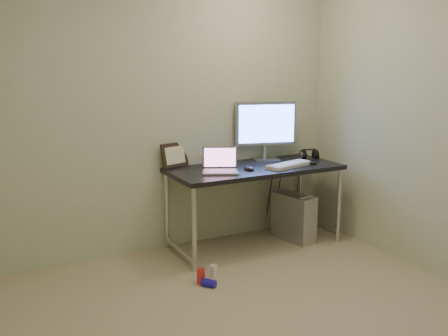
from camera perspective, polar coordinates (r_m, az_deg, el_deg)
wall_back at (r=4.43m, az=-7.53°, el=6.36°), size 3.50×0.02×2.50m
desk at (r=4.55m, az=3.52°, el=-0.81°), size 1.57×0.69×0.75m
tower_computer at (r=4.85m, az=7.97°, el=-5.57°), size 0.26×0.46×0.48m
cable_a at (r=5.04m, az=5.28°, el=-2.74°), size 0.01×0.16×0.69m
cable_b at (r=5.08m, az=6.26°, el=-2.89°), size 0.02×0.11×0.71m
can_red at (r=3.93m, az=-2.65°, el=-12.27°), size 0.09×0.09×0.12m
can_white at (r=4.01m, az=-1.23°, el=-11.79°), size 0.08×0.08×0.11m
can_blue at (r=3.89m, az=-1.73°, el=-13.01°), size 0.11×0.12×0.06m
laptop at (r=4.30m, az=-0.44°, el=0.21°), size 0.38×0.36×0.21m
monitor at (r=4.80m, az=4.78°, el=4.77°), size 0.59×0.23×0.56m
keyboard at (r=4.57m, az=7.49°, el=0.36°), size 0.50×0.28×0.03m
mouse_right at (r=4.71m, az=9.90°, el=0.71°), size 0.08×0.12×0.04m
mouse_left at (r=4.37m, az=2.87°, el=0.01°), size 0.09×0.13×0.04m
headphones at (r=4.99m, az=9.71°, el=1.47°), size 0.20×0.11×0.12m
picture_frame at (r=4.50m, az=-5.67°, el=1.50°), size 0.29×0.16×0.22m
webcam at (r=4.57m, az=-2.47°, el=1.36°), size 0.04×0.03×0.12m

